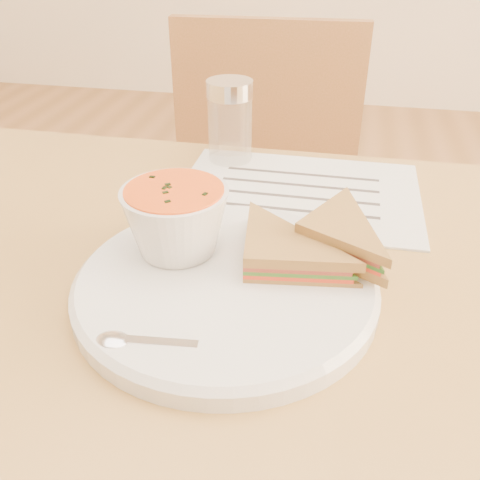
% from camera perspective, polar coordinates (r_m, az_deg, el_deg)
% --- Properties ---
extents(chair_far, '(0.41, 0.41, 0.89)m').
position_cam_1_polar(chair_far, '(1.11, 1.54, -2.10)').
color(chair_far, brown).
rests_on(chair_far, floor).
extents(plate, '(0.30, 0.30, 0.02)m').
position_cam_1_polar(plate, '(0.52, -1.54, -5.01)').
color(plate, silver).
rests_on(plate, dining_table).
extents(soup_bowl, '(0.12, 0.12, 0.07)m').
position_cam_1_polar(soup_bowl, '(0.53, -6.80, 1.76)').
color(soup_bowl, silver).
rests_on(soup_bowl, plate).
extents(sandwich_half_a, '(0.12, 0.12, 0.03)m').
position_cam_1_polar(sandwich_half_a, '(0.49, 0.31, -3.62)').
color(sandwich_half_a, olive).
rests_on(sandwich_half_a, plate).
extents(sandwich_half_b, '(0.14, 0.14, 0.03)m').
position_cam_1_polar(sandwich_half_b, '(0.53, 5.79, 0.32)').
color(sandwich_half_b, olive).
rests_on(sandwich_half_b, plate).
extents(spoon, '(0.15, 0.05, 0.01)m').
position_cam_1_polar(spoon, '(0.44, -7.81, -10.90)').
color(spoon, silver).
rests_on(spoon, plate).
extents(paper_menu, '(0.31, 0.23, 0.00)m').
position_cam_1_polar(paper_menu, '(0.70, 6.19, 5.12)').
color(paper_menu, silver).
rests_on(paper_menu, dining_table).
extents(condiment_shaker, '(0.07, 0.07, 0.12)m').
position_cam_1_polar(condiment_shaker, '(0.78, -1.07, 12.48)').
color(condiment_shaker, silver).
rests_on(condiment_shaker, dining_table).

